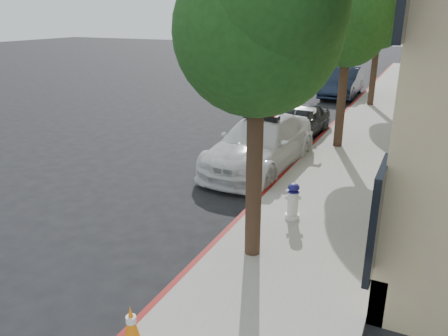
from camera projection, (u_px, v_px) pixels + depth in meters
name	position (u px, v px, depth m)	size (l,w,h in m)	color
ground	(178.00, 197.00, 11.41)	(120.00, 120.00, 0.00)	black
sidewalk	(373.00, 125.00, 18.44)	(3.20, 50.00, 0.15)	gray
curb_strip	(337.00, 121.00, 19.07)	(0.12, 50.00, 0.15)	maroon
tree_near	(259.00, 30.00, 7.08)	(2.92, 2.82, 5.62)	black
tree_mid	(349.00, 25.00, 13.93)	(2.77, 2.64, 5.43)	black
tree_far	(381.00, 16.00, 20.66)	(3.10, 3.00, 5.81)	black
police_car	(261.00, 143.00, 13.39)	(2.41, 5.39, 1.68)	white
parked_car_mid	(299.00, 121.00, 16.60)	(1.55, 3.84, 1.31)	black
parked_car_far	(342.00, 82.00, 24.77)	(1.74, 5.00, 1.65)	#141F33
fire_hydrant	(293.00, 201.00, 9.76)	(0.36, 0.32, 0.84)	silver
traffic_cone	(132.00, 327.00, 5.98)	(0.39, 0.39, 0.67)	black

